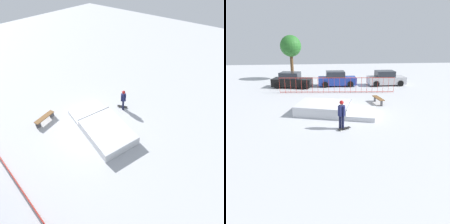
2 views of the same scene
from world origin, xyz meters
TOP-DOWN VIEW (x-y plane):
  - ground_plane at (0.00, 0.00)m, footprint 60.00×60.00m
  - skate_ramp at (-1.03, -0.23)m, footprint 5.91×4.01m
  - skater at (-0.58, -3.06)m, footprint 0.43×0.41m
  - skateboard at (-0.44, -3.17)m, footprint 0.81×0.52m
  - perimeter_fence at (-0.00, 5.68)m, footprint 10.91×0.96m
  - park_bench at (2.96, 1.80)m, footprint 0.62×1.65m

SIDE VIEW (x-z plane):
  - ground_plane at x=0.00m, z-range 0.00..0.00m
  - skateboard at x=-0.44m, z-range 0.03..0.12m
  - skate_ramp at x=-1.03m, z-range -0.05..0.69m
  - park_bench at x=2.96m, z-range 0.12..0.60m
  - perimeter_fence at x=0.00m, z-range 0.02..1.52m
  - skater at x=-0.58m, z-range 0.14..1.87m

